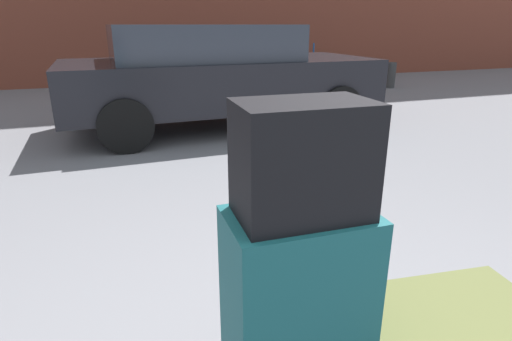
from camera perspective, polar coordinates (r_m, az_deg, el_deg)
name	(u,v)px	position (r m, az deg, el deg)	size (l,w,h in m)	color
suitcase_teal_stacked_top	(296,324)	(1.20, 5.56, -20.18)	(0.37, 0.23, 0.65)	#144C51
duffel_bag_black_topmost_pile	(303,160)	(0.97, 6.44, 1.40)	(0.31, 0.20, 0.28)	black
parked_car	(217,74)	(6.04, -5.33, 13.03)	(4.35, 2.03, 1.42)	black
bicycle_leaning	(298,67)	(11.24, 5.80, 13.96)	(1.76, 0.20, 0.96)	black
bollard_kerb_near	(267,81)	(8.99, 1.58, 12.19)	(0.21, 0.21, 0.59)	#383838
bollard_kerb_mid	(334,78)	(9.66, 10.65, 12.38)	(0.21, 0.21, 0.59)	#383838
bollard_kerb_far	(391,75)	(10.48, 18.02, 12.31)	(0.21, 0.21, 0.59)	#383838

